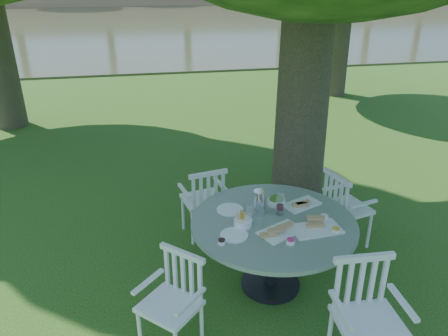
{
  "coord_description": "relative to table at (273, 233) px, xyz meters",
  "views": [
    {
      "loc": [
        -0.83,
        -3.93,
        2.75
      ],
      "look_at": [
        0.0,
        0.2,
        0.85
      ],
      "focal_mm": 35.0,
      "sensor_mm": 36.0,
      "label": 1
    }
  ],
  "objects": [
    {
      "name": "ground",
      "position": [
        -0.27,
        0.72,
        -0.59
      ],
      "size": [
        140.0,
        140.0,
        0.0
      ],
      "primitive_type": "plane",
      "color": "#193D0C",
      "rests_on": "ground"
    },
    {
      "name": "table",
      "position": [
        0.0,
        0.0,
        0.0
      ],
      "size": [
        1.48,
        1.48,
        0.72
      ],
      "color": "black",
      "rests_on": "ground"
    },
    {
      "name": "chair_ne",
      "position": [
        0.93,
        0.53,
        -0.09
      ],
      "size": [
        0.49,
        0.51,
        0.85
      ],
      "rotation": [
        0.0,
        0.0,
        -4.48
      ],
      "color": "white",
      "rests_on": "ground"
    },
    {
      "name": "chair_nw",
      "position": [
        -0.47,
        0.96,
        -0.09
      ],
      "size": [
        0.5,
        0.48,
        0.84
      ],
      "rotation": [
        0.0,
        0.0,
        -2.94
      ],
      "color": "white",
      "rests_on": "ground"
    },
    {
      "name": "chair_sw",
      "position": [
        -0.94,
        -0.52,
        -0.11
      ],
      "size": [
        0.56,
        0.56,
        0.82
      ],
      "rotation": [
        0.0,
        0.0,
        -0.77
      ],
      "color": "white",
      "rests_on": "ground"
    },
    {
      "name": "chair_se",
      "position": [
        0.39,
        -0.99,
        -0.06
      ],
      "size": [
        0.48,
        0.45,
        0.9
      ],
      "rotation": [
        0.0,
        0.0,
        -0.05
      ],
      "color": "white",
      "rests_on": "ground"
    },
    {
      "name": "tableware",
      "position": [
        -0.02,
        0.04,
        0.17
      ],
      "size": [
        1.11,
        0.8,
        0.23
      ],
      "color": "white",
      "rests_on": "table"
    },
    {
      "name": "river",
      "position": [
        -0.27,
        23.72,
        -0.59
      ],
      "size": [
        100.0,
        28.0,
        0.12
      ],
      "primitive_type": "cube",
      "color": "#3C3E25",
      "rests_on": "ground"
    }
  ]
}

